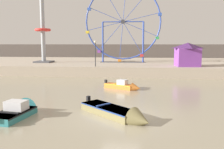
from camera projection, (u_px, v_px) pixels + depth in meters
The scene contains 10 objects.
ground_plane at pixel (121, 116), 14.88m from camera, with size 240.00×240.00×0.00m, color gray.
quay_promenade at pixel (132, 65), 42.84m from camera, with size 110.00×22.91×1.39m, color tan.
distant_town_skyline at pixel (134, 52), 68.34m from camera, with size 140.00×3.00×4.40m, color #564C47.
motorboat_teal_painted at pixel (20, 110), 15.13m from camera, with size 2.03×4.02×1.55m.
motorboat_olive_wood at pixel (120, 114), 14.50m from camera, with size 4.99×4.68×1.32m.
motorboat_orange_hull at pixel (124, 86), 23.75m from camera, with size 3.93×2.55×1.20m.
ferris_wheel_blue_frame at pixel (123, 23), 39.36m from camera, with size 12.71×1.20×13.19m.
drop_tower_steel_tower at pixel (43, 28), 39.44m from camera, with size 2.80×2.80×14.25m.
carnival_booth_purple_stall at pixel (187, 54), 33.14m from camera, with size 3.60×3.40×3.32m.
promenade_lamp_near at pixel (95, 49), 32.56m from camera, with size 0.32×0.32×3.61m.
Camera 1 is at (0.99, -14.39, 4.55)m, focal length 37.64 mm.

